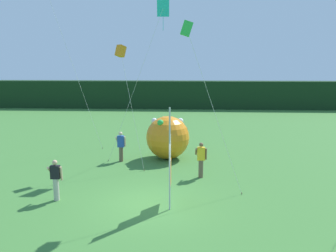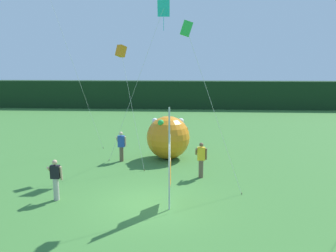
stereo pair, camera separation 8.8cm
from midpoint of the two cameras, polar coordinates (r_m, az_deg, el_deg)
The scene contains 11 objects.
ground_plane at distance 13.90m, azimuth -2.96°, elevation -12.48°, with size 120.00×120.00×0.00m, color #3D7533.
distant_treeline at distance 42.75m, azimuth 1.45°, elevation 5.13°, with size 80.00×2.40×3.30m, color black.
banner_flag at distance 13.03m, azimuth 0.47°, elevation -5.49°, with size 0.06×1.03×3.82m.
person_near_banner at distance 16.68m, azimuth 5.55°, elevation -5.36°, with size 0.55×0.48×1.69m.
person_mid_field at distance 19.50m, azimuth -7.47°, elevation -3.18°, with size 0.55×0.48×1.66m.
person_far_left at distance 21.96m, azimuth 2.65°, elevation -1.55°, with size 0.55×0.48×1.70m.
person_far_right at distance 14.58m, azimuth -17.64°, elevation -8.18°, with size 0.55×0.48×1.65m.
inflatable_balloon at distance 19.82m, azimuth 0.15°, elevation -1.87°, with size 2.44×2.44×2.44m.
kite_green_box_1 at distance 13.99m, azimuth 3.28°, elevation 15.32°, with size 2.62×0.38×6.98m.
kite_cyan_diamond_2 at distance 19.51m, azimuth -1.08°, elevation 17.28°, with size 3.36×0.93×8.65m.
kite_orange_box_3 at distance 18.41m, azimuth -7.49°, elevation 11.87°, with size 1.60×1.49×6.29m.
Camera 2 is at (1.51, -12.75, 5.32)m, focal length 37.50 mm.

